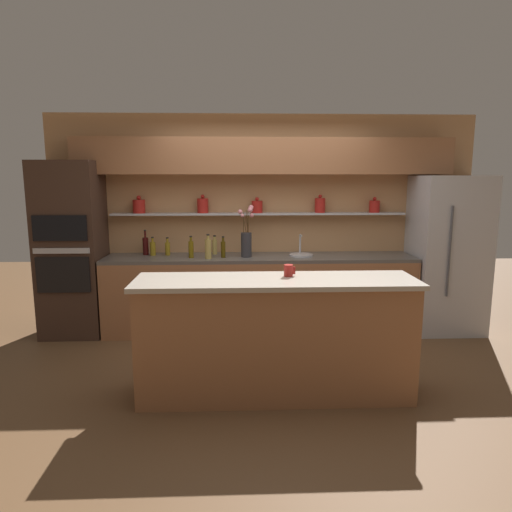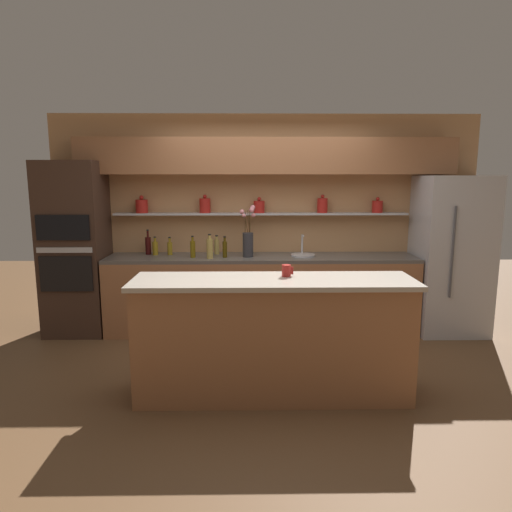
% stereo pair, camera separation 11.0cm
% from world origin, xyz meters
% --- Properties ---
extents(ground_plane, '(12.00, 12.00, 0.00)m').
position_xyz_m(ground_plane, '(0.00, 0.00, 0.00)').
color(ground_plane, brown).
extents(back_wall_unit, '(5.20, 0.44, 2.60)m').
position_xyz_m(back_wall_unit, '(-0.00, 1.53, 1.55)').
color(back_wall_unit, tan).
rests_on(back_wall_unit, ground_plane).
extents(back_counter_unit, '(3.66, 0.62, 0.92)m').
position_xyz_m(back_counter_unit, '(-0.05, 1.24, 0.46)').
color(back_counter_unit, '#99603D').
rests_on(back_counter_unit, ground_plane).
extents(island_counter, '(2.34, 0.61, 1.02)m').
position_xyz_m(island_counter, '(0.00, -0.44, 0.51)').
color(island_counter, '#99603D').
rests_on(island_counter, ground_plane).
extents(refrigerator, '(0.80, 0.73, 1.87)m').
position_xyz_m(refrigerator, '(2.20, 1.20, 0.93)').
color(refrigerator, '#B7B7BC').
rests_on(refrigerator, ground_plane).
extents(oven_tower, '(0.70, 0.64, 2.03)m').
position_xyz_m(oven_tower, '(-2.25, 1.24, 1.02)').
color(oven_tower, '#3D281E').
rests_on(oven_tower, ground_plane).
extents(flower_vase, '(0.19, 0.14, 0.61)m').
position_xyz_m(flower_vase, '(-0.21, 1.20, 1.12)').
color(flower_vase, '#2D2D33').
rests_on(flower_vase, back_counter_unit).
extents(sink_fixture, '(0.29, 0.29, 0.25)m').
position_xyz_m(sink_fixture, '(0.44, 1.25, 0.94)').
color(sink_fixture, '#B7B7BC').
rests_on(sink_fixture, back_counter_unit).
extents(bottle_oil_0, '(0.07, 0.07, 0.22)m').
position_xyz_m(bottle_oil_0, '(-1.33, 1.34, 1.01)').
color(bottle_oil_0, olive).
rests_on(bottle_oil_0, back_counter_unit).
extents(bottle_wine_1, '(0.07, 0.07, 0.30)m').
position_xyz_m(bottle_wine_1, '(-1.43, 1.39, 1.03)').
color(bottle_wine_1, '#380C0C').
rests_on(bottle_wine_1, back_counter_unit).
extents(bottle_oil_2, '(0.06, 0.06, 0.26)m').
position_xyz_m(bottle_oil_2, '(-0.86, 1.16, 1.02)').
color(bottle_oil_2, brown).
rests_on(bottle_oil_2, back_counter_unit).
extents(bottle_oil_3, '(0.06, 0.06, 0.22)m').
position_xyz_m(bottle_oil_3, '(-1.16, 1.35, 1.01)').
color(bottle_oil_3, olive).
rests_on(bottle_oil_3, back_counter_unit).
extents(bottle_oil_4, '(0.05, 0.05, 0.25)m').
position_xyz_m(bottle_oil_4, '(-0.48, 1.16, 1.02)').
color(bottle_oil_4, '#47380A').
rests_on(bottle_oil_4, back_counter_unit).
extents(bottle_spirit_5, '(0.07, 0.07, 0.28)m').
position_xyz_m(bottle_spirit_5, '(-0.65, 1.09, 1.04)').
color(bottle_spirit_5, tan).
rests_on(bottle_spirit_5, back_counter_unit).
extents(bottle_spirit_6, '(0.06, 0.06, 0.23)m').
position_xyz_m(bottle_spirit_6, '(-0.59, 1.40, 1.02)').
color(bottle_spirit_6, tan).
rests_on(bottle_spirit_6, back_counter_unit).
extents(coffee_mug, '(0.10, 0.08, 0.10)m').
position_xyz_m(coffee_mug, '(0.11, -0.35, 1.07)').
color(coffee_mug, maroon).
rests_on(coffee_mug, island_counter).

